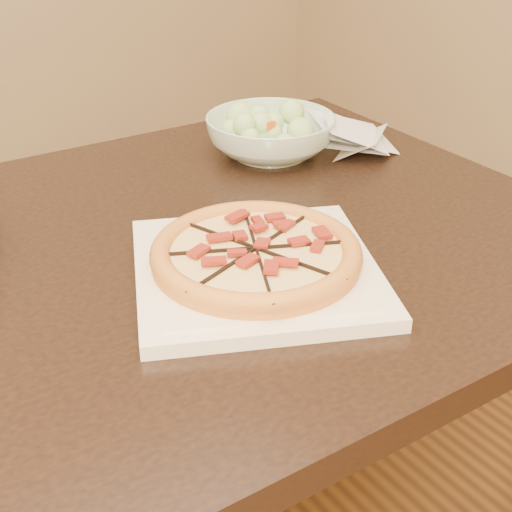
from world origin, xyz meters
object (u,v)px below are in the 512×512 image
(plate, at_px, (256,270))
(salad_bowl, at_px, (271,136))
(pizza, at_px, (256,253))
(dining_table, at_px, (121,333))

(plate, height_order, salad_bowl, salad_bowl)
(plate, height_order, pizza, pizza)
(dining_table, relative_size, pizza, 5.13)
(dining_table, bearing_deg, plate, -46.20)
(plate, bearing_deg, pizza, -169.04)
(pizza, xyz_separation_m, salad_bowl, (0.25, 0.32, 0.00))
(plate, xyz_separation_m, salad_bowl, (0.25, 0.32, 0.02))
(pizza, relative_size, salad_bowl, 1.16)
(salad_bowl, bearing_deg, pizza, -127.66)
(pizza, bearing_deg, plate, 10.96)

